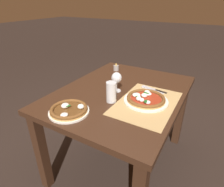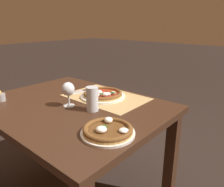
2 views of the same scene
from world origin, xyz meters
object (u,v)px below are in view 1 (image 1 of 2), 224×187
pint_glass (111,92)px  knife (154,89)px  pizza_near (146,99)px  pizza_far (69,110)px  votive_candle (116,68)px  wine_glass (117,79)px  fork (152,90)px

pint_glass → knife: bearing=-31.6°
pizza_near → pizza_far: size_ratio=1.20×
pizza_far → pint_glass: size_ratio=1.78×
pizza_far → votive_candle: (0.84, 0.12, 0.00)m
wine_glass → votive_candle: (0.42, 0.23, -0.08)m
pizza_far → pint_glass: 0.31m
knife → votive_candle: size_ratio=2.98×
pint_glass → fork: (0.31, -0.19, -0.06)m
pizza_near → pizza_far: (-0.38, 0.37, -0.00)m
wine_glass → fork: 0.30m
knife → wine_glass: bearing=124.0°
pizza_near → pint_glass: bearing=118.5°
pizza_near → fork: pizza_near is taller
pizza_far → knife: 0.69m
fork → votive_candle: 0.55m
pint_glass → knife: (0.33, -0.20, -0.06)m
fork → votive_candle: votive_candle is taller
fork → knife: size_ratio=0.93×
wine_glass → pizza_far: bearing=165.4°
pint_glass → wine_glass: bearing=16.4°
pizza_near → pizza_far: bearing=135.6°
pizza_near → pint_glass: size_ratio=2.14×
votive_candle → pizza_near: bearing=-133.3°
pizza_near → fork: (0.19, 0.02, -0.02)m
knife → pizza_far: bearing=148.7°
wine_glass → knife: size_ratio=0.72×
votive_candle → knife: bearing=-117.3°
pizza_far → fork: bearing=-31.5°
pizza_near → votive_candle: 0.68m
pizza_far → wine_glass: bearing=-14.6°
knife → votive_candle: (0.25, 0.48, 0.02)m
pizza_far → knife: size_ratio=1.20×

